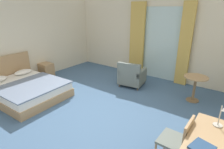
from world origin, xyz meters
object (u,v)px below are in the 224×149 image
at_px(armchair_by_window, 132,76).
at_px(writing_desk, 211,146).
at_px(nightstand, 46,70).
at_px(desk_chair, 179,139).
at_px(bed, 25,88).
at_px(round_cafe_table, 195,83).
at_px(closed_book, 202,147).

bearing_deg(armchair_by_window, writing_desk, -42.41).
height_order(nightstand, writing_desk, writing_desk).
distance_m(desk_chair, armchair_by_window, 3.29).
bearing_deg(armchair_by_window, desk_chair, -46.28).
bearing_deg(nightstand, bed, -56.99).
bearing_deg(nightstand, armchair_by_window, 21.85).
height_order(desk_chair, round_cafe_table, desk_chair).
relative_size(bed, closed_book, 8.05).
relative_size(nightstand, round_cafe_table, 0.74).
relative_size(writing_desk, armchair_by_window, 1.46).
height_order(armchair_by_window, round_cafe_table, armchair_by_window).
xyz_separation_m(bed, writing_desk, (4.83, 0.03, 0.43)).
relative_size(writing_desk, closed_book, 4.48).
bearing_deg(closed_book, bed, -167.94).
relative_size(bed, writing_desk, 1.80).
relative_size(nightstand, desk_chair, 0.60).
bearing_deg(bed, nightstand, 123.01).
bearing_deg(bed, round_cafe_table, 33.18).
distance_m(writing_desk, round_cafe_table, 2.73).
distance_m(nightstand, round_cafe_table, 5.07).
relative_size(nightstand, writing_desk, 0.42).
xyz_separation_m(nightstand, desk_chair, (5.24, -1.19, 0.24)).
relative_size(bed, desk_chair, 2.58).
height_order(bed, writing_desk, bed).
height_order(nightstand, closed_book, closed_book).
height_order(bed, closed_book, bed).
relative_size(desk_chair, armchair_by_window, 1.02).
bearing_deg(writing_desk, closed_book, -107.17).
distance_m(nightstand, desk_chair, 5.38).
height_order(nightstand, desk_chair, desk_chair).
bearing_deg(bed, writing_desk, 0.37).
distance_m(desk_chair, round_cafe_table, 2.52).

